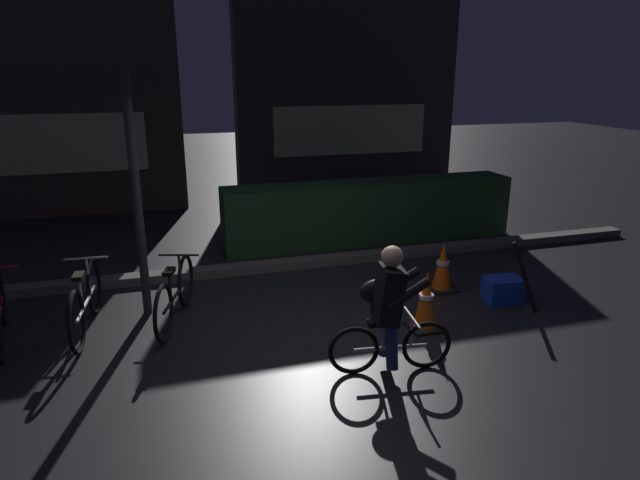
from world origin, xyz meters
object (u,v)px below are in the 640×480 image
(street_post, at_px, (137,197))
(closed_umbrella, at_px, (524,277))
(parked_bike_left_mid, at_px, (86,301))
(cyclist, at_px, (389,309))
(traffic_cone_far, at_px, (443,267))
(traffic_cone_near, at_px, (426,301))
(parked_bike_center_left, at_px, (175,295))
(blue_crate, at_px, (503,290))

(street_post, height_order, closed_umbrella, street_post)
(parked_bike_left_mid, height_order, cyclist, cyclist)
(cyclist, distance_m, closed_umbrella, 2.28)
(traffic_cone_far, bearing_deg, traffic_cone_near, -127.21)
(closed_umbrella, bearing_deg, traffic_cone_near, 61.59)
(traffic_cone_far, bearing_deg, cyclist, -131.97)
(street_post, xyz_separation_m, closed_umbrella, (4.28, -1.15, -0.99))
(parked_bike_left_mid, xyz_separation_m, closed_umbrella, (4.90, -0.85, 0.06))
(traffic_cone_near, xyz_separation_m, cyclist, (-0.75, -0.69, 0.31))
(parked_bike_center_left, height_order, closed_umbrella, closed_umbrella)
(street_post, distance_m, cyclist, 3.05)
(parked_bike_center_left, xyz_separation_m, traffic_cone_far, (3.33, -0.00, -0.02))
(parked_bike_center_left, bearing_deg, closed_umbrella, -84.10)
(street_post, relative_size, traffic_cone_far, 4.35)
(traffic_cone_far, xyz_separation_m, blue_crate, (0.54, -0.55, -0.16))
(parked_bike_left_mid, height_order, traffic_cone_far, parked_bike_left_mid)
(street_post, bearing_deg, cyclist, -42.45)
(traffic_cone_near, distance_m, blue_crate, 1.33)
(traffic_cone_near, distance_m, traffic_cone_far, 1.19)
(parked_bike_left_mid, relative_size, blue_crate, 3.72)
(street_post, height_order, blue_crate, street_post)
(blue_crate, distance_m, closed_umbrella, 0.37)
(street_post, distance_m, parked_bike_center_left, 1.16)
(parked_bike_left_mid, relative_size, closed_umbrella, 1.93)
(parked_bike_center_left, xyz_separation_m, cyclist, (1.86, -1.65, 0.30))
(traffic_cone_near, relative_size, cyclist, 0.53)
(parked_bike_left_mid, bearing_deg, traffic_cone_near, -101.05)
(parked_bike_center_left, distance_m, traffic_cone_far, 3.33)
(street_post, relative_size, closed_umbrella, 3.27)
(parked_bike_center_left, bearing_deg, blue_crate, -80.78)
(parked_bike_center_left, bearing_deg, cyclist, -114.16)
(blue_crate, bearing_deg, parked_bike_left_mid, 172.84)
(street_post, relative_size, parked_bike_left_mid, 1.70)
(parked_bike_left_mid, height_order, blue_crate, parked_bike_left_mid)
(street_post, xyz_separation_m, parked_bike_left_mid, (-0.62, -0.30, -1.05))
(traffic_cone_far, bearing_deg, parked_bike_left_mid, 179.31)
(parked_bike_center_left, height_order, cyclist, cyclist)
(street_post, xyz_separation_m, traffic_cone_near, (2.93, -1.30, -1.07))
(closed_umbrella, bearing_deg, street_post, 40.23)
(traffic_cone_near, distance_m, closed_umbrella, 1.36)
(closed_umbrella, bearing_deg, blue_crate, -13.97)
(parked_bike_left_mid, xyz_separation_m, parked_bike_center_left, (0.93, -0.05, -0.02))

